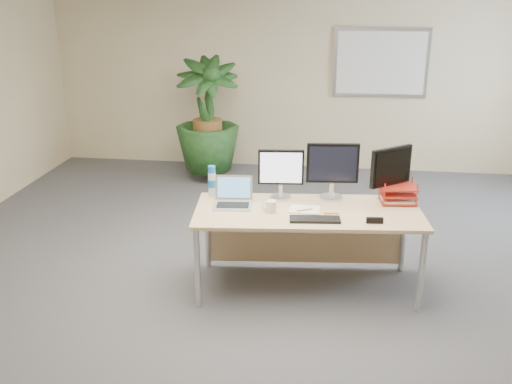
# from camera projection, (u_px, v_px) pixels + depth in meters

# --- Properties ---
(floor) EXTENTS (8.00, 8.00, 0.00)m
(floor) POSITION_uv_depth(u_px,v_px,m) (258.00, 303.00, 4.85)
(floor) COLOR #4C4C51
(floor) RESTS_ON ground
(back_wall) EXTENTS (7.00, 0.04, 2.70)m
(back_wall) POSITION_uv_depth(u_px,v_px,m) (294.00, 75.00, 8.12)
(back_wall) COLOR beige
(back_wall) RESTS_ON floor
(whiteboard) EXTENTS (1.30, 0.04, 0.95)m
(whiteboard) POSITION_uv_depth(u_px,v_px,m) (381.00, 63.00, 7.88)
(whiteboard) COLOR #A3A2A7
(whiteboard) RESTS_ON back_wall
(desk) EXTENTS (2.00, 0.99, 0.74)m
(desk) POSITION_uv_depth(u_px,v_px,m) (307.00, 222.00, 5.02)
(desk) COLOR tan
(desk) RESTS_ON floor
(floor_plant) EXTENTS (1.05, 1.05, 1.50)m
(floor_plant) POSITION_uv_depth(u_px,v_px,m) (208.00, 127.00, 7.72)
(floor_plant) COLOR #123315
(floor_plant) RESTS_ON floor
(monitor_left) EXTENTS (0.41, 0.18, 0.45)m
(monitor_left) POSITION_uv_depth(u_px,v_px,m) (281.00, 171.00, 5.05)
(monitor_left) COLOR silver
(monitor_left) RESTS_ON desk
(monitor_right) EXTENTS (0.46, 0.21, 0.51)m
(monitor_right) POSITION_uv_depth(u_px,v_px,m) (332.00, 168.00, 5.03)
(monitor_right) COLOR silver
(monitor_right) RESTS_ON desk
(monitor_dark) EXTENTS (0.37, 0.31, 0.49)m
(monitor_dark) POSITION_uv_depth(u_px,v_px,m) (391.00, 171.00, 4.99)
(monitor_dark) COLOR silver
(monitor_dark) RESTS_ON desk
(laptop) EXTENTS (0.35, 0.32, 0.24)m
(laptop) POSITION_uv_depth(u_px,v_px,m) (233.00, 198.00, 4.98)
(laptop) COLOR silver
(laptop) RESTS_ON desk
(keyboard) EXTENTS (0.42, 0.18, 0.02)m
(keyboard) POSITION_uv_depth(u_px,v_px,m) (315.00, 219.00, 4.65)
(keyboard) COLOR black
(keyboard) RESTS_ON desk
(coffee_mug) EXTENTS (0.13, 0.09, 0.10)m
(coffee_mug) POSITION_uv_depth(u_px,v_px,m) (271.00, 206.00, 4.81)
(coffee_mug) COLOR silver
(coffee_mug) RESTS_ON desk
(spiral_notebook) EXTENTS (0.26, 0.20, 0.01)m
(spiral_notebook) POSITION_uv_depth(u_px,v_px,m) (305.00, 210.00, 4.87)
(spiral_notebook) COLOR white
(spiral_notebook) RESTS_ON desk
(orange_pen) EXTENTS (0.13, 0.08, 0.01)m
(orange_pen) POSITION_uv_depth(u_px,v_px,m) (305.00, 210.00, 4.83)
(orange_pen) COLOR orange
(orange_pen) RESTS_ON spiral_notebook
(yellow_highlighter) EXTENTS (0.12, 0.03, 0.02)m
(yellow_highlighter) POSITION_uv_depth(u_px,v_px,m) (331.00, 213.00, 4.78)
(yellow_highlighter) COLOR gold
(yellow_highlighter) RESTS_ON desk
(water_bottle) EXTENTS (0.07, 0.07, 0.29)m
(water_bottle) POSITION_uv_depth(u_px,v_px,m) (212.00, 182.00, 5.15)
(water_bottle) COLOR silver
(water_bottle) RESTS_ON desk
(letter_tray) EXTENTS (0.33, 0.26, 0.14)m
(letter_tray) POSITION_uv_depth(u_px,v_px,m) (398.00, 195.00, 5.02)
(letter_tray) COLOR red
(letter_tray) RESTS_ON desk
(stapler) EXTENTS (0.14, 0.05, 0.05)m
(stapler) POSITION_uv_depth(u_px,v_px,m) (375.00, 220.00, 4.59)
(stapler) COLOR black
(stapler) RESTS_ON desk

